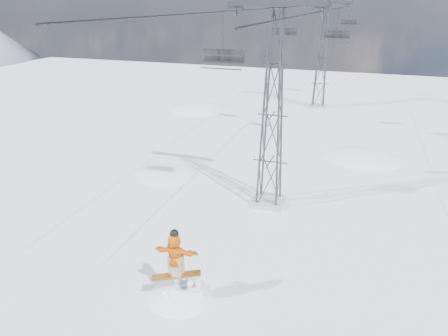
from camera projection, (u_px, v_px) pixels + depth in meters
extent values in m
plane|color=white|center=(208.00, 282.00, 17.36)|extent=(120.00, 120.00, 0.00)
sphere|color=white|center=(172.00, 264.00, 31.13)|extent=(16.00, 16.00, 16.00)
sphere|color=white|center=(347.00, 258.00, 34.94)|extent=(20.00, 20.00, 20.00)
sphere|color=white|center=(200.00, 191.00, 49.40)|extent=(22.00, 22.00, 22.00)
cube|color=#999999|center=(268.00, 202.00, 24.05)|extent=(1.80, 1.80, 0.30)
cube|color=#34363C|center=(278.00, 2.00, 19.76)|extent=(5.00, 0.35, 0.35)
cube|color=#34363C|center=(235.00, 7.00, 20.50)|extent=(0.80, 0.25, 0.50)
cube|color=#34363C|center=(323.00, 7.00, 19.18)|extent=(0.80, 0.25, 0.50)
cube|color=#999999|center=(317.00, 106.00, 45.87)|extent=(1.80, 1.80, 0.30)
cube|color=#34363C|center=(327.00, 2.00, 41.59)|extent=(5.00, 0.35, 0.35)
cube|color=#34363C|center=(306.00, 4.00, 42.32)|extent=(0.80, 0.25, 0.50)
cube|color=#34363C|center=(349.00, 4.00, 41.01)|extent=(0.80, 0.25, 0.50)
cylinder|color=black|center=(280.00, 8.00, 30.61)|extent=(0.06, 51.00, 0.06)
cylinder|color=black|center=(339.00, 8.00, 29.30)|extent=(0.06, 51.00, 0.06)
sphere|color=white|center=(182.00, 329.00, 17.20)|extent=(4.40, 4.40, 4.40)
cube|color=orange|center=(176.00, 275.00, 15.77)|extent=(1.96, 1.07, 0.25)
imported|color=orange|center=(175.00, 255.00, 15.40)|extent=(1.80, 0.72, 1.90)
cube|color=tan|center=(176.00, 266.00, 15.60)|extent=(0.57, 0.45, 0.87)
sphere|color=black|center=(174.00, 234.00, 15.04)|extent=(0.35, 0.35, 0.35)
cylinder|color=black|center=(222.00, 38.00, 19.24)|extent=(0.08, 0.08, 2.34)
cube|color=black|center=(222.00, 62.00, 19.69)|extent=(2.12, 0.48, 0.08)
cube|color=black|center=(224.00, 55.00, 19.77)|extent=(2.12, 0.06, 0.58)
cylinder|color=black|center=(221.00, 69.00, 19.56)|extent=(2.12, 0.06, 0.06)
cylinder|color=black|center=(220.00, 55.00, 19.27)|extent=(2.12, 0.05, 0.05)
cylinder|color=black|center=(338.00, 23.00, 29.86)|extent=(0.08, 0.08, 2.15)
cube|color=black|center=(336.00, 38.00, 30.27)|extent=(1.95, 0.44, 0.08)
cube|color=black|center=(337.00, 34.00, 30.34)|extent=(1.95, 0.06, 0.54)
cylinder|color=black|center=(336.00, 42.00, 30.15)|extent=(1.95, 0.06, 0.06)
cylinder|color=black|center=(336.00, 34.00, 29.88)|extent=(1.95, 0.05, 0.05)
cylinder|color=black|center=(285.00, 21.00, 33.20)|extent=(0.08, 0.08, 2.17)
cube|color=black|center=(285.00, 35.00, 33.62)|extent=(1.97, 0.44, 0.08)
cube|color=black|center=(285.00, 31.00, 33.69)|extent=(1.97, 0.06, 0.54)
cylinder|color=black|center=(284.00, 38.00, 33.50)|extent=(1.97, 0.06, 0.06)
cylinder|color=black|center=(284.00, 31.00, 33.23)|extent=(1.97, 0.05, 0.05)
cylinder|color=black|center=(350.00, 15.00, 45.59)|extent=(0.07, 0.07, 2.03)
cube|color=black|center=(348.00, 25.00, 45.98)|extent=(1.85, 0.42, 0.07)
cube|color=black|center=(349.00, 22.00, 46.05)|extent=(1.85, 0.06, 0.51)
cylinder|color=black|center=(348.00, 27.00, 45.87)|extent=(1.85, 0.06, 0.06)
cylinder|color=black|center=(349.00, 22.00, 45.61)|extent=(1.85, 0.05, 0.05)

